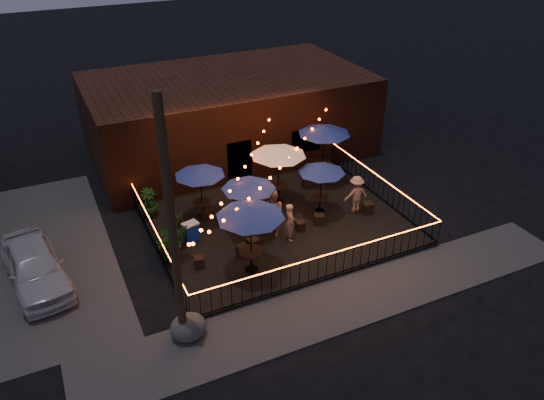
# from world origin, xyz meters

# --- Properties ---
(ground) EXTENTS (110.00, 110.00, 0.00)m
(ground) POSITION_xyz_m (0.00, 0.00, 0.00)
(ground) COLOR black
(ground) RESTS_ON ground
(patio) EXTENTS (10.00, 8.00, 0.15)m
(patio) POSITION_xyz_m (0.00, 2.00, 0.07)
(patio) COLOR black
(patio) RESTS_ON ground
(sidewalk) EXTENTS (18.00, 2.50, 0.05)m
(sidewalk) POSITION_xyz_m (0.00, -3.25, 0.03)
(sidewalk) COLOR #413F3C
(sidewalk) RESTS_ON ground
(brick_building) EXTENTS (14.00, 8.00, 4.00)m
(brick_building) POSITION_xyz_m (1.00, 9.99, 2.00)
(brick_building) COLOR #3E1C10
(brick_building) RESTS_ON ground
(utility_pole) EXTENTS (0.26, 0.26, 8.00)m
(utility_pole) POSITION_xyz_m (-5.40, -2.60, 4.00)
(utility_pole) COLOR #322414
(utility_pole) RESTS_ON ground
(fence_front) EXTENTS (10.00, 0.04, 1.04)m
(fence_front) POSITION_xyz_m (0.00, -2.00, 0.66)
(fence_front) COLOR black
(fence_front) RESTS_ON patio
(fence_left) EXTENTS (0.04, 8.00, 1.04)m
(fence_left) POSITION_xyz_m (-5.00, 2.00, 0.66)
(fence_left) COLOR black
(fence_left) RESTS_ON patio
(fence_right) EXTENTS (0.04, 8.00, 1.04)m
(fence_right) POSITION_xyz_m (5.00, 2.00, 0.66)
(fence_right) COLOR black
(fence_right) RESTS_ON patio
(festoon_lights) EXTENTS (10.02, 8.72, 1.32)m
(festoon_lights) POSITION_xyz_m (-1.01, 1.70, 2.52)
(festoon_lights) COLOR #EF3203
(festoon_lights) RESTS_ON ground
(cafe_table_0) EXTENTS (2.83, 2.83, 2.66)m
(cafe_table_0) POSITION_xyz_m (-2.20, -0.43, 2.58)
(cafe_table_0) COLOR black
(cafe_table_0) RESTS_ON patio
(cafe_table_1) EXTENTS (2.44, 2.44, 2.29)m
(cafe_table_1) POSITION_xyz_m (-2.61, 3.81, 2.24)
(cafe_table_1) COLOR black
(cafe_table_1) RESTS_ON patio
(cafe_table_2) EXTENTS (2.80, 2.80, 2.34)m
(cafe_table_2) POSITION_xyz_m (-1.28, 1.88, 2.29)
(cafe_table_2) COLOR black
(cafe_table_2) RESTS_ON patio
(cafe_table_3) EXTENTS (2.58, 2.58, 2.63)m
(cafe_table_3) POSITION_xyz_m (0.81, 3.57, 2.56)
(cafe_table_3) COLOR black
(cafe_table_3) RESTS_ON patio
(cafe_table_4) EXTENTS (2.25, 2.25, 2.18)m
(cafe_table_4) POSITION_xyz_m (2.07, 2.08, 2.14)
(cafe_table_4) COLOR black
(cafe_table_4) RESTS_ON patio
(cafe_table_5) EXTENTS (2.46, 2.46, 2.67)m
(cafe_table_5) POSITION_xyz_m (3.66, 4.67, 2.59)
(cafe_table_5) COLOR black
(cafe_table_5) RESTS_ON patio
(bistro_chair_0) EXTENTS (0.43, 0.43, 0.43)m
(bistro_chair_0) POSITION_xyz_m (-3.85, 0.56, 0.36)
(bistro_chair_0) COLOR black
(bistro_chair_0) RESTS_ON patio
(bistro_chair_1) EXTENTS (0.45, 0.45, 0.43)m
(bistro_chair_1) POSITION_xyz_m (-2.16, 0.53, 0.37)
(bistro_chair_1) COLOR black
(bistro_chair_1) RESTS_ON patio
(bistro_chair_2) EXTENTS (0.52, 0.52, 0.47)m
(bistro_chair_2) POSITION_xyz_m (-3.91, 3.58, 0.38)
(bistro_chair_2) COLOR black
(bistro_chair_2) RESTS_ON patio
(bistro_chair_3) EXTENTS (0.48, 0.48, 0.45)m
(bistro_chair_3) POSITION_xyz_m (-2.51, 3.51, 0.38)
(bistro_chair_3) COLOR black
(bistro_chair_3) RESTS_ON patio
(bistro_chair_4) EXTENTS (0.49, 0.49, 0.48)m
(bistro_chair_4) POSITION_xyz_m (-1.63, 0.70, 0.39)
(bistro_chair_4) COLOR black
(bistro_chair_4) RESTS_ON patio
(bistro_chair_5) EXTENTS (0.36, 0.36, 0.40)m
(bistro_chair_5) POSITION_xyz_m (0.61, 1.13, 0.35)
(bistro_chair_5) COLOR black
(bistro_chair_5) RESTS_ON patio
(bistro_chair_6) EXTENTS (0.37, 0.37, 0.40)m
(bistro_chair_6) POSITION_xyz_m (-0.85, 4.35, 0.35)
(bistro_chair_6) COLOR black
(bistro_chair_6) RESTS_ON patio
(bistro_chair_7) EXTENTS (0.44, 0.44, 0.41)m
(bistro_chair_7) POSITION_xyz_m (1.00, 4.38, 0.35)
(bistro_chair_7) COLOR black
(bistro_chair_7) RESTS_ON patio
(bistro_chair_8) EXTENTS (0.50, 0.50, 0.45)m
(bistro_chair_8) POSITION_xyz_m (1.52, 1.19, 0.38)
(bistro_chair_8) COLOR black
(bistro_chair_8) RESTS_ON patio
(bistro_chair_9) EXTENTS (0.45, 0.45, 0.48)m
(bistro_chair_9) POSITION_xyz_m (3.82, 1.08, 0.39)
(bistro_chair_9) COLOR black
(bistro_chair_9) RESTS_ON patio
(bistro_chair_10) EXTENTS (0.49, 0.49, 0.49)m
(bistro_chair_10) POSITION_xyz_m (2.57, 4.16, 0.39)
(bistro_chair_10) COLOR black
(bistro_chair_10) RESTS_ON patio
(bistro_chair_11) EXTENTS (0.43, 0.43, 0.47)m
(bistro_chair_11) POSITION_xyz_m (3.70, 3.96, 0.39)
(bistro_chair_11) COLOR black
(bistro_chair_11) RESTS_ON patio
(patron_a) EXTENTS (0.50, 0.65, 1.59)m
(patron_a) POSITION_xyz_m (-0.06, 0.73, 0.95)
(patron_a) COLOR tan
(patron_a) RESTS_ON patio
(patron_b) EXTENTS (0.88, 1.05, 1.96)m
(patron_b) POSITION_xyz_m (-0.49, 1.37, 1.13)
(patron_b) COLOR tan
(patron_b) RESTS_ON patio
(patron_c) EXTENTS (1.11, 0.70, 1.64)m
(patron_c) POSITION_xyz_m (3.45, 1.47, 0.97)
(patron_c) COLOR tan
(patron_c) RESTS_ON patio
(potted_shrub_a) EXTENTS (1.58, 1.48, 1.42)m
(potted_shrub_a) POSITION_xyz_m (-4.60, 1.53, 0.86)
(potted_shrub_a) COLOR #1B3B12
(potted_shrub_a) RESTS_ON patio
(potted_shrub_b) EXTENTS (1.01, 0.91, 1.53)m
(potted_shrub_b) POSITION_xyz_m (-4.27, 2.13, 0.91)
(potted_shrub_b) COLOR #114011
(potted_shrub_b) RESTS_ON patio
(potted_shrub_c) EXTENTS (0.92, 0.92, 1.25)m
(potted_shrub_c) POSITION_xyz_m (-4.60, 4.82, 0.78)
(potted_shrub_c) COLOR #183C11
(potted_shrub_c) RESTS_ON patio
(cooler) EXTENTS (0.69, 0.57, 0.80)m
(cooler) POSITION_xyz_m (-3.59, 2.29, 0.55)
(cooler) COLOR #1239C1
(cooler) RESTS_ON patio
(boulder) EXTENTS (1.26, 1.17, 0.79)m
(boulder) POSITION_xyz_m (-5.23, -2.53, 0.40)
(boulder) COLOR #3F3F3B
(boulder) RESTS_ON ground
(car_white) EXTENTS (2.42, 4.64, 1.51)m
(car_white) POSITION_xyz_m (-9.25, 2.23, 0.75)
(car_white) COLOR silver
(car_white) RESTS_ON ground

